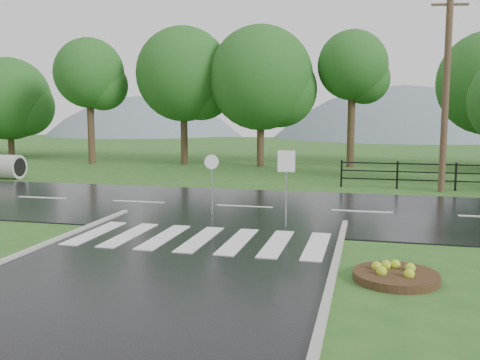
# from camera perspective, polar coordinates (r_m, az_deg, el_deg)

# --- Properties ---
(ground) EXTENTS (120.00, 120.00, 0.00)m
(ground) POSITION_cam_1_polar(r_m,az_deg,el_deg) (9.54, -13.82, -13.39)
(ground) COLOR #28581D
(ground) RESTS_ON ground
(main_road) EXTENTS (90.00, 8.00, 0.04)m
(main_road) POSITION_cam_1_polar(r_m,az_deg,el_deg) (18.67, 0.48, -2.96)
(main_road) COLOR black
(main_road) RESTS_ON ground
(crosswalk) EXTENTS (6.50, 2.80, 0.02)m
(crosswalk) POSITION_cam_1_polar(r_m,az_deg,el_deg) (13.95, -4.26, -6.29)
(crosswalk) COLOR silver
(crosswalk) RESTS_ON ground
(fence_west) EXTENTS (9.58, 0.08, 1.20)m
(fence_west) POSITION_cam_1_polar(r_m,az_deg,el_deg) (24.29, 22.04, 0.62)
(fence_west) COLOR black
(fence_west) RESTS_ON ground
(hills) EXTENTS (102.00, 48.00, 48.00)m
(hills) POSITION_cam_1_polar(r_m,az_deg,el_deg) (75.29, 12.85, -7.35)
(hills) COLOR slate
(hills) RESTS_ON ground
(treeline) EXTENTS (83.20, 5.20, 10.00)m
(treeline) POSITION_cam_1_polar(r_m,az_deg,el_deg) (32.22, 7.95, 1.33)
(treeline) COLOR #1B5219
(treeline) RESTS_ON ground
(flower_bed) EXTENTS (1.69, 1.69, 0.34)m
(flower_bed) POSITION_cam_1_polar(r_m,az_deg,el_deg) (11.20, 16.29, -9.66)
(flower_bed) COLOR #332111
(flower_bed) RESTS_ON ground
(reg_sign_small) EXTENTS (0.50, 0.06, 2.24)m
(reg_sign_small) POSITION_cam_1_polar(r_m,az_deg,el_deg) (15.24, 4.96, 0.67)
(reg_sign_small) COLOR #939399
(reg_sign_small) RESTS_ON ground
(reg_sign_round) EXTENTS (0.46, 0.08, 1.98)m
(reg_sign_round) POSITION_cam_1_polar(r_m,az_deg,el_deg) (17.00, -3.03, 0.36)
(reg_sign_round) COLOR #939399
(reg_sign_round) RESTS_ON ground
(utility_pole_east) EXTENTS (1.45, 0.34, 8.21)m
(utility_pole_east) POSITION_cam_1_polar(r_m,az_deg,el_deg) (23.58, 21.11, 8.88)
(utility_pole_east) COLOR #473523
(utility_pole_east) RESTS_ON ground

